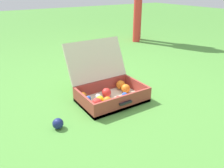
{
  "coord_description": "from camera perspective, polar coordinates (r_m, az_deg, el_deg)",
  "views": [
    {
      "loc": [
        -0.88,
        -1.44,
        0.9
      ],
      "look_at": [
        0.03,
        -0.03,
        0.16
      ],
      "focal_mm": 36.28,
      "sensor_mm": 36.0,
      "label": 1
    }
  ],
  "objects": [
    {
      "name": "stray_ball_on_grass",
      "position": [
        1.6,
        -13.47,
        -9.67
      ],
      "size": [
        0.07,
        0.07,
        0.07
      ],
      "primitive_type": "sphere",
      "color": "navy",
      "rests_on": "ground"
    },
    {
      "name": "open_suitcase",
      "position": [
        1.91,
        -1.2,
        -0.9
      ],
      "size": [
        0.54,
        0.55,
        0.46
      ],
      "color": "beige",
      "rests_on": "ground"
    },
    {
      "name": "ground_plane",
      "position": [
        1.91,
        -1.23,
        -4.28
      ],
      "size": [
        16.0,
        16.0,
        0.0
      ],
      "primitive_type": "plane",
      "color": "#4C8C38"
    }
  ]
}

